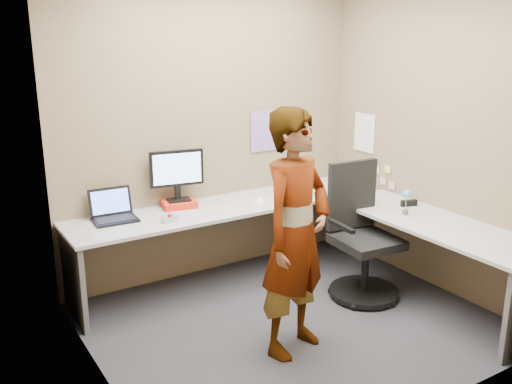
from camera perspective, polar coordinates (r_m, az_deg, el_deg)
ground at (r=4.66m, az=3.72°, el=-12.90°), size 3.00×3.00×0.00m
wall_back at (r=5.26m, az=-4.32°, el=6.14°), size 3.00×0.00×3.00m
wall_right at (r=5.19m, az=17.66°, el=5.28°), size 0.00×2.70×2.70m
wall_left at (r=3.53m, az=-16.08°, el=0.61°), size 0.00×2.70×2.70m
desk at (r=4.94m, az=5.37°, el=-3.71°), size 2.98×2.58×0.73m
paper_ream at (r=5.08m, az=-7.70°, el=-1.18°), size 0.33×0.27×0.06m
monitor at (r=5.02m, az=-7.91°, el=2.08°), size 0.47×0.17×0.45m
laptop at (r=4.85m, az=-14.11°, el=-1.93°), size 0.37×0.31×0.25m
trackball_mouse at (r=4.71m, az=-8.65°, el=-2.65°), size 0.12×0.08×0.07m
origami at (r=5.16m, az=0.33°, el=-0.75°), size 0.10×0.10×0.06m
stapler at (r=5.24m, az=15.05°, el=-1.07°), size 0.16×0.08×0.05m
flower at (r=4.97m, az=14.79°, el=-0.61°), size 0.07×0.07×0.22m
calendar_purple at (r=5.53m, az=0.82°, el=6.15°), size 0.30×0.01×0.40m
calendar_white at (r=5.81m, az=10.79°, el=5.84°), size 0.01×0.28×0.38m
sticky_note_a at (r=5.62m, az=13.03°, el=2.25°), size 0.01×0.07×0.07m
sticky_note_b at (r=5.69m, az=12.60°, el=1.08°), size 0.01×0.07×0.07m
sticky_note_c at (r=5.61m, az=13.44°, el=0.61°), size 0.01×0.07×0.07m
sticky_note_d at (r=5.73m, az=11.96°, el=2.27°), size 0.01×0.07×0.07m
office_chair at (r=5.01m, az=10.50°, el=-5.10°), size 0.61×0.61×1.14m
person at (r=3.97m, az=4.00°, el=-4.21°), size 0.74×0.61×1.76m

